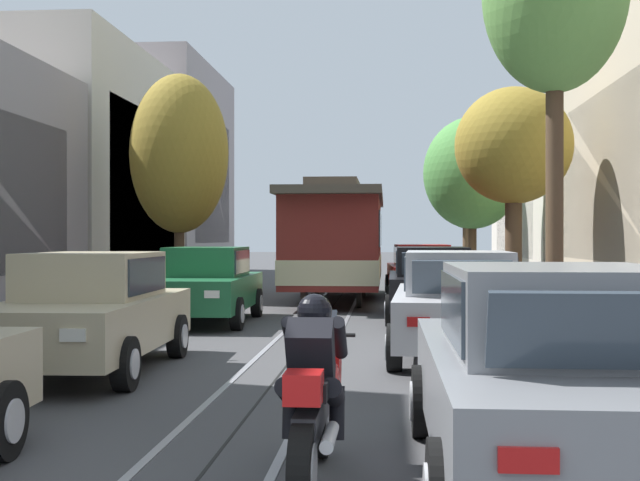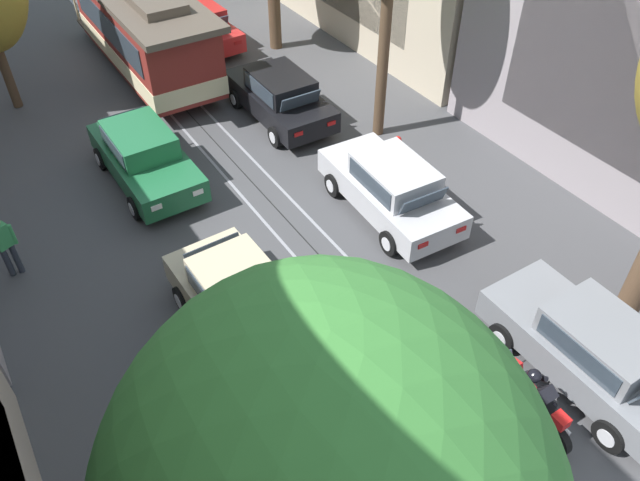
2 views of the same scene
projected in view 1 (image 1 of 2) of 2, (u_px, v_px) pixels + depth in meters
ground_plane at (331, 309)px, 20.51m from camera, size 160.00×160.00×0.00m
trolley_track_rails at (337, 301)px, 23.03m from camera, size 1.14×53.32×0.01m
building_facade_left at (20, 144)px, 24.61m from camera, size 5.39×45.02×10.98m
parked_car_beige_second_left at (90, 311)px, 10.87m from camera, size 2.09×4.40×1.58m
parked_car_green_mid_left at (206, 284)px, 17.12m from camera, size 2.05×4.38×1.58m
parked_car_grey_near_right at (556, 374)px, 5.86m from camera, size 2.00×4.36×1.58m
parked_car_silver_second_right at (458, 304)px, 12.04m from camera, size 2.14×4.42×1.58m
parked_car_black_mid_right at (431, 283)px, 17.64m from camera, size 2.03×4.37×1.58m
parked_car_red_fourth_right at (421, 271)px, 23.98m from camera, size 2.13×4.42×1.58m
street_tree_kerb_left_second at (179, 154)px, 23.49m from camera, size 2.82×2.75×6.49m
street_tree_kerb_right_mid at (514, 148)px, 22.10m from camera, size 3.16×3.05×5.85m
street_tree_kerb_right_fourth at (473, 173)px, 29.45m from camera, size 3.54×3.89×6.13m
street_tree_kerb_right_far at (466, 187)px, 35.16m from camera, size 2.46×2.36×5.80m
cable_car_trolley at (337, 242)px, 22.88m from camera, size 2.57×9.14×3.28m
motorcycle_with_rider at (313, 395)px, 5.87m from camera, size 0.56×1.99×1.37m
fire_hydrant at (545, 319)px, 13.67m from camera, size 0.40×0.22×0.84m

